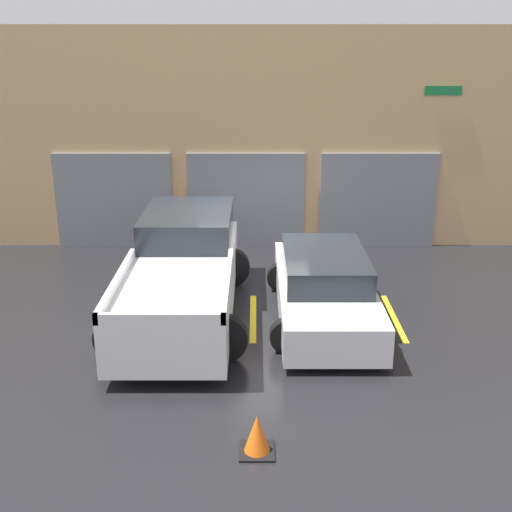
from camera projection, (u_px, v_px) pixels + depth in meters
ground_plane at (256, 288)px, 13.94m from camera, size 28.00×28.00×0.00m
shophouse_building at (257, 141)px, 16.18m from camera, size 16.67×0.68×5.45m
pickup_truck at (186, 272)px, 12.50m from camera, size 2.58×5.58×1.75m
sedan_white at (327, 288)px, 12.30m from camera, size 2.16×4.56×1.31m
parking_stripe_far_left at (115, 317)px, 12.50m from camera, size 0.12×2.20×0.01m
parking_stripe_left at (256, 317)px, 12.48m from camera, size 0.12×2.20×0.01m
parking_stripe_centre at (397, 318)px, 12.47m from camera, size 0.12×2.20×0.01m
traffic_cone at (260, 435)px, 8.39m from camera, size 0.47×0.47×0.55m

